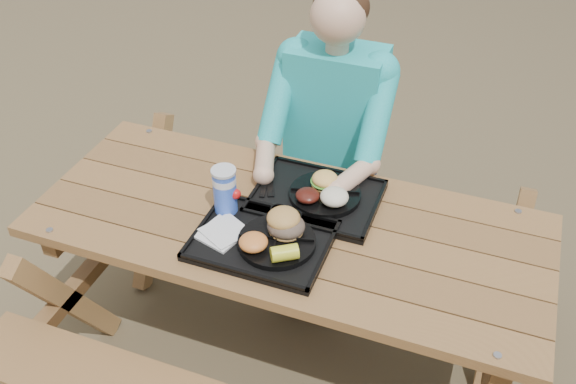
% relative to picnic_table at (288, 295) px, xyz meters
% --- Properties ---
extents(ground, '(60.00, 60.00, 0.00)m').
position_rel_picnic_table_xyz_m(ground, '(0.00, 0.00, -0.38)').
color(ground, '#999999').
rests_on(ground, ground).
extents(picnic_table, '(1.80, 1.49, 0.75)m').
position_rel_picnic_table_xyz_m(picnic_table, '(0.00, 0.00, 0.00)').
color(picnic_table, '#999999').
rests_on(picnic_table, ground).
extents(tray_near, '(0.45, 0.35, 0.02)m').
position_rel_picnic_table_xyz_m(tray_near, '(-0.04, -0.14, 0.39)').
color(tray_near, black).
rests_on(tray_near, picnic_table).
extents(tray_far, '(0.45, 0.35, 0.02)m').
position_rel_picnic_table_xyz_m(tray_far, '(0.05, 0.14, 0.39)').
color(tray_far, black).
rests_on(tray_far, picnic_table).
extents(plate_near, '(0.26, 0.26, 0.02)m').
position_rel_picnic_table_xyz_m(plate_near, '(0.01, -0.14, 0.41)').
color(plate_near, black).
rests_on(plate_near, tray_near).
extents(plate_far, '(0.26, 0.26, 0.02)m').
position_rel_picnic_table_xyz_m(plate_far, '(0.08, 0.15, 0.41)').
color(plate_far, black).
rests_on(plate_far, tray_far).
extents(napkin_stack, '(0.17, 0.17, 0.02)m').
position_rel_picnic_table_xyz_m(napkin_stack, '(-0.18, -0.17, 0.40)').
color(napkin_stack, silver).
rests_on(napkin_stack, tray_near).
extents(soda_cup, '(0.08, 0.08, 0.16)m').
position_rel_picnic_table_xyz_m(soda_cup, '(-0.22, -0.04, 0.48)').
color(soda_cup, blue).
rests_on(soda_cup, tray_near).
extents(condiment_bbq, '(0.05, 0.05, 0.03)m').
position_rel_picnic_table_xyz_m(condiment_bbq, '(-0.03, -0.01, 0.41)').
color(condiment_bbq, black).
rests_on(condiment_bbq, tray_near).
extents(condiment_mustard, '(0.06, 0.06, 0.03)m').
position_rel_picnic_table_xyz_m(condiment_mustard, '(0.03, -0.02, 0.41)').
color(condiment_mustard, yellow).
rests_on(condiment_mustard, tray_near).
extents(sandwich, '(0.12, 0.12, 0.12)m').
position_rel_picnic_table_xyz_m(sandwich, '(0.03, -0.09, 0.48)').
color(sandwich, '#BB8642').
rests_on(sandwich, plate_near).
extents(mac_cheese, '(0.09, 0.09, 0.05)m').
position_rel_picnic_table_xyz_m(mac_cheese, '(-0.04, -0.21, 0.44)').
color(mac_cheese, orange).
rests_on(mac_cheese, plate_near).
extents(corn_cob, '(0.12, 0.12, 0.05)m').
position_rel_picnic_table_xyz_m(corn_cob, '(0.07, -0.22, 0.44)').
color(corn_cob, yellow).
rests_on(corn_cob, plate_near).
extents(cutlery_far, '(0.08, 0.14, 0.01)m').
position_rel_picnic_table_xyz_m(cutlery_far, '(-0.12, 0.14, 0.40)').
color(cutlery_far, black).
rests_on(cutlery_far, tray_far).
extents(burger, '(0.10, 0.10, 0.09)m').
position_rel_picnic_table_xyz_m(burger, '(0.07, 0.19, 0.46)').
color(burger, '#EEB354').
rests_on(burger, plate_far).
extents(baked_beans, '(0.09, 0.09, 0.04)m').
position_rel_picnic_table_xyz_m(baked_beans, '(0.04, 0.09, 0.43)').
color(baked_beans, '#42130D').
rests_on(baked_beans, plate_far).
extents(potato_salad, '(0.10, 0.10, 0.06)m').
position_rel_picnic_table_xyz_m(potato_salad, '(0.13, 0.11, 0.44)').
color(potato_salad, beige).
rests_on(potato_salad, plate_far).
extents(diner, '(0.48, 0.84, 1.28)m').
position_rel_picnic_table_xyz_m(diner, '(-0.02, 0.59, 0.27)').
color(diner, '#1BC2C2').
rests_on(diner, ground).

